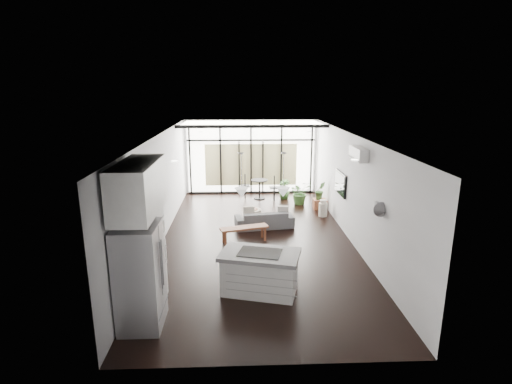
{
  "coord_description": "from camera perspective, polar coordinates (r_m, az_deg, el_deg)",
  "views": [
    {
      "loc": [
        -0.43,
        -10.03,
        3.97
      ],
      "look_at": [
        0.0,
        0.3,
        1.25
      ],
      "focal_mm": 28.0,
      "sensor_mm": 36.0,
      "label": 1
    }
  ],
  "objects": [
    {
      "name": "sofa",
      "position": [
        11.63,
        1.19,
        -3.5
      ],
      "size": [
        1.73,
        0.72,
        0.66
      ],
      "primitive_type": "imported",
      "rotation": [
        0.0,
        0.0,
        3.28
      ],
      "color": "#4A4A4D",
      "rests_on": "floor"
    },
    {
      "name": "pendant_right",
      "position": [
        7.67,
        3.89,
        -0.02
      ],
      "size": [
        0.26,
        0.26,
        0.18
      ],
      "primitive_type": "cone",
      "color": "white",
      "rests_on": "ceiling"
    },
    {
      "name": "neighbour_building",
      "position": [
        15.25,
        -0.72,
        3.9
      ],
      "size": [
        3.5,
        0.02,
        1.6
      ],
      "primitive_type": "cube",
      "color": "beige",
      "rests_on": "ground"
    },
    {
      "name": "crate",
      "position": [
        13.61,
        9.08,
        -1.69
      ],
      "size": [
        0.44,
        0.44,
        0.32
      ],
      "primitive_type": "cube",
      "rotation": [
        0.0,
        0.0,
        -0.02
      ],
      "color": "brown",
      "rests_on": "floor"
    },
    {
      "name": "plant_med",
      "position": [
        14.64,
        4.07,
        -0.2
      ],
      "size": [
        0.69,
        0.82,
        0.4
      ],
      "primitive_type": "imported",
      "rotation": [
        0.0,
        0.0,
        -0.49
      ],
      "color": "#36602A",
      "rests_on": "floor"
    },
    {
      "name": "plant_crate",
      "position": [
        13.53,
        9.13,
        -0.47
      ],
      "size": [
        0.47,
        0.68,
        0.28
      ],
      "primitive_type": "imported",
      "rotation": [
        0.0,
        0.0,
        0.21
      ],
      "color": "#36602A",
      "rests_on": "crate"
    },
    {
      "name": "appliance_column",
      "position": [
        7.71,
        -15.57,
        -6.87
      ],
      "size": [
        0.62,
        0.65,
        2.4
      ],
      "primitive_type": "cube",
      "color": "silver",
      "rests_on": "floor"
    },
    {
      "name": "ceiling",
      "position": [
        10.1,
        0.07,
        8.09
      ],
      "size": [
        5.0,
        10.0,
        0.0
      ],
      "primitive_type": "cube",
      "color": "white",
      "rests_on": "ground"
    },
    {
      "name": "fridge",
      "position": [
        7.1,
        -16.23,
        -11.5
      ],
      "size": [
        0.7,
        0.87,
        1.8
      ],
      "primitive_type": "cube",
      "color": "#A3A3A8",
      "rests_on": "floor"
    },
    {
      "name": "bistro_set",
      "position": [
        14.56,
        0.5,
        0.46
      ],
      "size": [
        1.69,
        1.08,
        0.75
      ],
      "primitive_type": "cube",
      "rotation": [
        0.0,
        0.0,
        -0.31
      ],
      "color": "black",
      "rests_on": "floor"
    },
    {
      "name": "pendant_left",
      "position": [
        7.63,
        -2.09,
        -0.08
      ],
      "size": [
        0.26,
        0.26,
        0.18
      ],
      "primitive_type": "cone",
      "color": "white",
      "rests_on": "ceiling"
    },
    {
      "name": "pouf",
      "position": [
        12.11,
        -0.43,
        -3.39
      ],
      "size": [
        0.52,
        0.52,
        0.4
      ],
      "primitive_type": "cylinder",
      "rotation": [
        0.0,
        0.0,
        -0.03
      ],
      "color": "beige",
      "rests_on": "floor"
    },
    {
      "name": "ac_unit",
      "position": [
        9.76,
        14.44,
        5.32
      ],
      "size": [
        0.22,
        0.9,
        0.3
      ],
      "primitive_type": "cube",
      "color": "white",
      "rests_on": "wall_right"
    },
    {
      "name": "floor",
      "position": [
        10.79,
        0.07,
        -6.84
      ],
      "size": [
        5.0,
        10.0,
        0.0
      ],
      "primitive_type": "cube",
      "color": "black",
      "rests_on": "ground"
    },
    {
      "name": "upper_cabinets",
      "position": [
        6.93,
        -16.43,
        0.61
      ],
      "size": [
        0.62,
        1.75,
        0.86
      ],
      "primitive_type": "cube",
      "color": "silver",
      "rests_on": "wall_left"
    },
    {
      "name": "glazing",
      "position": [
        15.13,
        -0.72,
        4.97
      ],
      "size": [
        5.0,
        0.2,
        2.8
      ],
      "primitive_type": "cube",
      "color": "black",
      "rests_on": "ground"
    },
    {
      "name": "tv",
      "position": [
        11.71,
        11.98,
        1.24
      ],
      "size": [
        0.05,
        1.1,
        0.65
      ],
      "primitive_type": "cube",
      "color": "black",
      "rests_on": "wall_right"
    },
    {
      "name": "wall_front",
      "position": [
        5.66,
        2.26,
        -12.28
      ],
      "size": [
        5.0,
        0.02,
        2.8
      ],
      "primitive_type": "cube",
      "color": "silver",
      "rests_on": "ground"
    },
    {
      "name": "wall_right",
      "position": [
        10.76,
        13.5,
        0.51
      ],
      "size": [
        0.02,
        10.0,
        2.8
      ],
      "primitive_type": "cube",
      "color": "silver",
      "rests_on": "ground"
    },
    {
      "name": "console_bench",
      "position": [
        10.61,
        -1.68,
        -6.05
      ],
      "size": [
        1.31,
        0.66,
        0.41
      ],
      "primitive_type": "cube",
      "rotation": [
        0.0,
        0.0,
        0.28
      ],
      "color": "brown",
      "rests_on": "floor"
    },
    {
      "name": "wall_left",
      "position": [
        10.56,
        -13.62,
        0.23
      ],
      "size": [
        0.02,
        10.0,
        2.8
      ],
      "primitive_type": "cube",
      "color": "silver",
      "rests_on": "ground"
    },
    {
      "name": "cooktop",
      "position": [
        7.88,
        0.56,
        -8.63
      ],
      "size": [
        0.93,
        0.74,
        0.01
      ],
      "primitive_type": "cube",
      "rotation": [
        0.0,
        0.0,
        -0.26
      ],
      "color": "black",
      "rests_on": "island"
    },
    {
      "name": "skylight",
      "position": [
        14.08,
        -0.63,
        9.86
      ],
      "size": [
        4.7,
        1.9,
        0.06
      ],
      "primitive_type": "cube",
      "color": "white",
      "rests_on": "ceiling"
    },
    {
      "name": "milk_can",
      "position": [
        12.8,
        9.56,
        -2.26
      ],
      "size": [
        0.3,
        0.3,
        0.54
      ],
      "primitive_type": "cylinder",
      "rotation": [
        0.0,
        0.0,
        0.09
      ],
      "color": "beige",
      "rests_on": "floor"
    },
    {
      "name": "framed_art",
      "position": [
        10.04,
        -14.04,
        0.35
      ],
      "size": [
        0.04,
        0.7,
        0.9
      ],
      "primitive_type": "cube",
      "color": "black",
      "rests_on": "wall_left"
    },
    {
      "name": "plant_tall",
      "position": [
        14.01,
        6.31,
        -0.45
      ],
      "size": [
        1.0,
        1.04,
        0.64
      ],
      "primitive_type": "imported",
      "rotation": [
        0.0,
        0.0,
        0.41
      ],
      "color": "#36602A",
      "rests_on": "floor"
    },
    {
      "name": "island",
      "position": [
        8.06,
        0.55,
        -11.4
      ],
      "size": [
        1.71,
        1.27,
        0.84
      ],
      "primitive_type": "cube",
      "rotation": [
        0.0,
        0.0,
        -0.26
      ],
      "color": "silver",
      "rests_on": "floor"
    },
    {
      "name": "wall_back",
      "position": [
        15.25,
        -0.73,
        5.05
      ],
      "size": [
        5.0,
        0.02,
        2.8
      ],
      "primitive_type": "cube",
      "color": "silver",
      "rests_on": "ground"
    }
  ]
}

